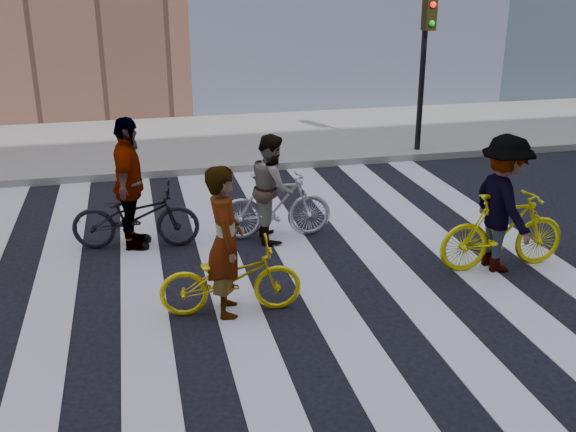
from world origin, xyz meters
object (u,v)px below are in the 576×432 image
object	(u,v)px
bike_yellow_right	(503,231)
rider_rear	(129,184)
bike_yellow_left	(231,278)
rider_left	(225,242)
rider_mid	(272,187)
traffic_signal	(425,50)
bike_dark_rear	(136,216)
bike_silver_mid	(275,206)
rider_right	(503,204)

from	to	relation	value
bike_yellow_right	rider_rear	distance (m)	5.23
bike_yellow_left	rider_left	xyz separation A→B (m)	(-0.05, 0.00, 0.47)
rider_rear	bike_yellow_right	bearing A→B (deg)	-103.22
rider_mid	bike_yellow_right	bearing A→B (deg)	-119.69
traffic_signal	bike_yellow_left	distance (m)	8.08
bike_yellow_right	rider_rear	world-z (taller)	rider_rear
bike_yellow_left	bike_dark_rear	size ratio (longest dim) A/B	0.91
bike_dark_rear	rider_mid	bearing A→B (deg)	-84.98
bike_silver_mid	bike_yellow_right	size ratio (longest dim) A/B	0.95
rider_left	rider_right	xyz separation A→B (m)	(3.76, 0.40, 0.02)
rider_left	rider_mid	bearing A→B (deg)	-20.67
rider_mid	rider_right	size ratio (longest dim) A/B	0.87
traffic_signal	bike_silver_mid	distance (m)	5.84
bike_dark_rear	rider_mid	xyz separation A→B (m)	(2.00, -0.11, 0.32)
rider_right	rider_rear	size ratio (longest dim) A/B	0.96
bike_silver_mid	rider_left	bearing A→B (deg)	156.93
traffic_signal	rider_right	size ratio (longest dim) A/B	1.79
bike_yellow_right	rider_mid	size ratio (longest dim) A/B	1.12
bike_yellow_left	rider_right	world-z (taller)	rider_right
bike_silver_mid	rider_rear	size ratio (longest dim) A/B	0.88
rider_left	rider_mid	distance (m)	2.41
bike_silver_mid	bike_dark_rear	xyz separation A→B (m)	(-2.05, 0.11, -0.03)
rider_left	rider_right	bearing A→B (deg)	-79.73
bike_yellow_right	rider_rear	xyz separation A→B (m)	(-4.85, 1.89, 0.43)
bike_yellow_left	traffic_signal	bearing A→B (deg)	-35.61
bike_dark_rear	bike_yellow_right	bearing A→B (deg)	-103.42
traffic_signal	bike_dark_rear	world-z (taller)	traffic_signal
rider_right	rider_rear	world-z (taller)	rider_rear
bike_dark_rear	rider_left	size ratio (longest dim) A/B	1.01
traffic_signal	rider_rear	world-z (taller)	traffic_signal
rider_left	rider_mid	xyz separation A→B (m)	(1.01, 2.19, -0.10)
bike_dark_rear	rider_right	xyz separation A→B (m)	(4.75, -1.89, 0.45)
bike_silver_mid	rider_rear	distance (m)	2.16
bike_yellow_left	rider_mid	world-z (taller)	rider_mid
bike_yellow_left	rider_rear	world-z (taller)	rider_rear
traffic_signal	rider_rear	xyz separation A→B (m)	(-6.12, -3.75, -1.31)
bike_silver_mid	traffic_signal	bearing A→B (deg)	-43.35
bike_yellow_left	rider_left	bearing A→B (deg)	94.17
bike_dark_rear	rider_rear	distance (m)	0.49
rider_left	bike_dark_rear	bearing A→B (deg)	27.53
traffic_signal	bike_dark_rear	bearing A→B (deg)	-148.33
bike_yellow_right	rider_left	xyz separation A→B (m)	(-3.81, -0.40, 0.37)
rider_right	bike_silver_mid	bearing A→B (deg)	57.26
bike_yellow_left	bike_silver_mid	xyz separation A→B (m)	(1.01, 2.19, 0.07)
traffic_signal	rider_right	distance (m)	5.95
bike_yellow_left	rider_left	distance (m)	0.47
rider_mid	rider_right	distance (m)	3.28
bike_yellow_right	rider_left	world-z (taller)	rider_left
traffic_signal	rider_rear	size ratio (longest dim) A/B	1.72
bike_silver_mid	rider_right	xyz separation A→B (m)	(2.70, -1.79, 0.42)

